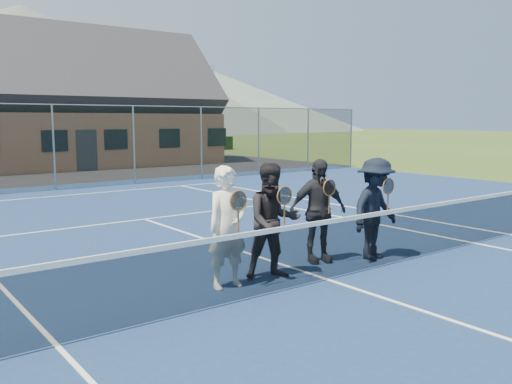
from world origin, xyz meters
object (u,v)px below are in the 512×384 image
Objects in this scene: player_a at (228,227)px; player_d at (375,209)px; clubhouse at (67,91)px; player_b at (273,221)px; player_c at (318,211)px; tennis_net at (327,247)px.

player_d is at bearing -4.08° from player_a.
clubhouse is at bearing 76.93° from player_a.
player_a is 3.00m from player_d.
clubhouse is 8.67× the size of player_b.
player_d is (-2.43, -23.59, -3.07)m from clubhouse.
player_c is at bearing 13.29° from player_b.
player_b is at bearing 175.12° from player_d.
tennis_net is 0.92m from player_b.
player_b is 1.26m from player_c.
player_c is at bearing 153.14° from player_d.
player_b is at bearing -166.71° from player_c.
player_c is at bearing -98.29° from clubhouse.
player_a is 2.07m from player_c.
clubhouse is 8.67× the size of player_d.
clubhouse is at bearing 84.12° from player_d.
player_a is at bearing -103.07° from clubhouse.
tennis_net is 6.49× the size of player_d.
player_b reaches higher than tennis_net.
player_a reaches higher than tennis_net.
player_a is 1.00× the size of player_b.
player_d is (3.00, -0.21, -0.00)m from player_a.
tennis_net is 6.49× the size of player_c.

